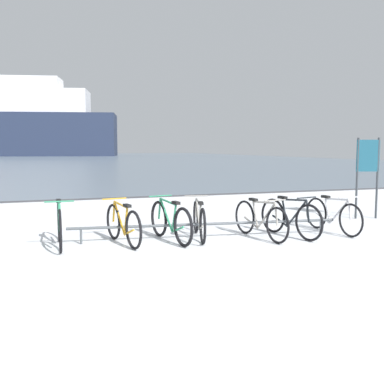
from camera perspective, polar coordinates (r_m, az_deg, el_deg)
The scene contains 11 objects.
ground at distance 58.73m, azimuth -16.68°, elevation 3.84°, with size 80.00×132.00×0.08m.
bike_rack at distance 8.23m, azimuth 1.98°, elevation -4.21°, with size 5.03×0.71×0.31m.
bicycle_0 at distance 7.92m, azimuth -16.70°, elevation -4.05°, with size 0.46×1.68×0.84m.
bicycle_1 at distance 7.88m, azimuth -8.89°, elevation -4.14°, with size 0.49×1.59×0.77m.
bicycle_2 at distance 8.02m, azimuth -2.81°, elevation -3.83°, with size 0.47×1.68×0.80m.
bicycle_3 at distance 8.28m, azimuth 0.92°, elevation -3.62°, with size 0.54×1.67×0.76m.
bicycle_4 at distance 8.37m, azimuth 8.78°, elevation -3.55°, with size 0.46×1.69×0.77m.
bicycle_5 at distance 8.63m, azimuth 12.52°, elevation -3.26°, with size 0.51×1.63×0.80m.
bicycle_6 at distance 9.27m, azimuth 17.67°, elevation -2.87°, with size 0.46×1.66×0.76m.
info_sign at distance 11.29m, azimuth 21.68°, elevation 3.36°, with size 0.54×0.18×1.92m.
ferry_ship at distance 93.68m, azimuth -20.88°, elevation 8.23°, with size 36.31×17.12×18.81m.
Camera 1 is at (-2.14, -4.76, 1.70)m, focal length 41.43 mm.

